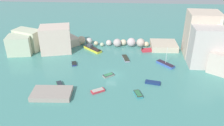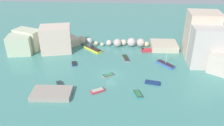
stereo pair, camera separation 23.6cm
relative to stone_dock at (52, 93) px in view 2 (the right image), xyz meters
name	(u,v)px [view 2 (the right image)]	position (x,y,z in m)	size (l,w,h in m)	color
cove_water	(111,75)	(12.26, 9.56, -0.53)	(160.00, 160.00, 0.00)	teal
cliff_headland_left	(39,41)	(-10.56, 23.33, 2.52)	(22.24, 14.70, 7.91)	beige
cliff_headland_right	(205,41)	(38.03, 21.07, 4.58)	(22.31, 23.77, 12.96)	beige
rock_breakwater	(108,42)	(10.06, 28.47, 0.68)	(28.56, 4.02, 2.78)	#B8BDA4
stone_dock	(52,93)	(0.00, 0.00, 0.00)	(8.56, 5.13, 1.06)	gray
moored_boat_0	(165,64)	(26.75, 15.63, -0.16)	(4.69, 4.94, 5.38)	#3B5CAF
moored_boat_1	(108,75)	(11.69, 8.93, -0.26)	(2.99, 2.66, 0.52)	gray
moored_boat_2	(138,94)	(18.75, 1.19, -0.23)	(2.03, 3.06, 0.56)	teal
moored_boat_3	(153,83)	(22.41, 6.14, -0.25)	(3.74, 1.90, 0.55)	navy
moored_boat_4	(74,64)	(1.80, 14.70, -0.30)	(1.83, 2.58, 0.45)	navy
moored_boat_5	(92,48)	(5.49, 24.53, 0.00)	(6.12, 5.86, 1.65)	yellow
moored_boat_6	(151,50)	(23.76, 24.90, 0.00)	(5.92, 2.75, 1.49)	red
moored_boat_7	(60,85)	(0.73, 3.84, -0.26)	(2.44, 3.24, 0.54)	#3F7D4E
moored_boat_8	(126,58)	(15.91, 18.76, -0.27)	(2.30, 4.54, 0.51)	gray
moored_boat_9	(98,91)	(9.80, 2.02, -0.27)	(3.26, 2.66, 0.54)	#C8303C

